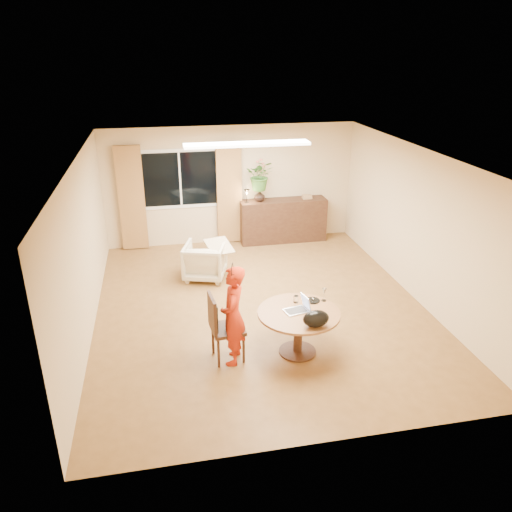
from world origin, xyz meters
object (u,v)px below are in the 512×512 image
(dining_table, at_px, (299,321))
(sideboard, at_px, (283,220))
(dining_chair, at_px, (228,327))
(armchair, at_px, (205,261))
(child, at_px, (233,316))

(dining_table, bearing_deg, sideboard, 78.61)
(sideboard, bearing_deg, dining_table, -101.39)
(dining_chair, bearing_deg, armchair, 85.11)
(dining_chair, bearing_deg, sideboard, 60.84)
(dining_table, relative_size, child, 0.81)
(dining_chair, xyz_separation_m, sideboard, (1.91, 4.39, -0.02))
(dining_chair, xyz_separation_m, child, (0.07, -0.08, 0.22))
(dining_table, bearing_deg, dining_chair, 176.57)
(dining_table, distance_m, armchair, 3.01)
(dining_chair, height_order, sideboard, dining_chair)
(dining_chair, relative_size, sideboard, 0.52)
(dining_table, height_order, dining_chair, dining_chair)
(armchair, relative_size, sideboard, 0.40)
(dining_chair, relative_size, child, 0.70)
(child, distance_m, sideboard, 4.84)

